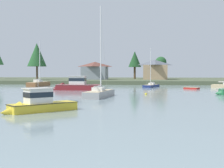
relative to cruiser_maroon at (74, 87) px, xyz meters
name	(u,v)px	position (x,y,z in m)	size (l,w,h in m)	color
far_shore_bank	(137,80)	(11.19, 54.98, -0.09)	(164.98, 58.74, 1.09)	#4C563D
cruiser_maroon	(74,87)	(0.00, 0.00, 0.00)	(9.96, 2.99, 4.87)	maroon
cruiser_yellow	(36,106)	(4.14, -32.61, -0.14)	(6.22, 6.22, 3.60)	gold
sailboat_grey	(99,95)	(7.40, -16.00, -0.36)	(3.54, 8.61, 13.61)	gray
dinghy_red	(192,88)	(23.67, 6.21, -0.49)	(3.43, 3.14, 0.56)	#B2231E
sailboat_wood	(39,85)	(-12.89, 16.02, -0.36)	(3.26, 9.34, 12.28)	brown
sailboat_navy	(151,86)	(15.48, 13.83, -0.43)	(4.17, 7.01, 9.62)	navy
mooring_buoy_yellow	(146,94)	(14.04, -10.42, -0.57)	(0.38, 0.38, 0.43)	yellow
shore_tree_inland_b	(135,59)	(10.39, 53.96, 7.64)	(4.73, 4.73, 10.20)	brown
shore_tree_center_left	(161,62)	(19.91, 53.02, 6.50)	(4.04, 4.04, 8.13)	brown
shore_tree_left	(37,55)	(-22.51, 41.47, 8.83)	(6.47, 6.47, 12.36)	brown
cottage_eastern	(155,69)	(17.49, 46.51, 3.94)	(8.55, 10.30, 6.75)	tan
cottage_hillside	(95,70)	(-3.02, 44.55, 3.57)	(8.83, 9.69, 6.03)	gray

